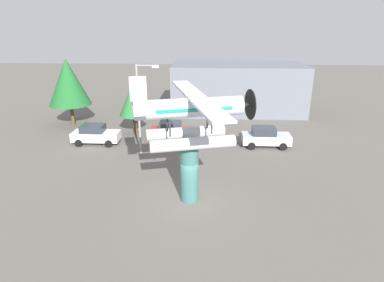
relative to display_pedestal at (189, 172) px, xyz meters
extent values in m
plane|color=#605B54|center=(0.00, 0.00, -1.86)|extent=(140.00, 140.00, 0.00)
cylinder|color=#386B66|center=(0.00, 0.00, 0.00)|extent=(1.10, 1.10, 3.71)
cylinder|color=silver|center=(0.27, -0.96, 2.21)|extent=(4.81, 1.95, 0.70)
cylinder|color=#333338|center=(1.29, -0.16, 3.01)|extent=(0.12, 0.12, 0.90)
cylinder|color=#333338|center=(-1.02, -0.80, 3.01)|extent=(0.12, 0.12, 0.90)
cylinder|color=silver|center=(-0.27, 0.96, 2.21)|extent=(4.81, 1.95, 0.70)
cylinder|color=#333338|center=(1.02, 0.80, 3.01)|extent=(0.12, 0.12, 0.90)
cylinder|color=#333338|center=(-1.29, 0.16, 3.01)|extent=(0.12, 0.12, 0.90)
cylinder|color=silver|center=(0.00, 0.00, 4.01)|extent=(6.27, 2.71, 1.10)
cube|color=teal|center=(0.19, 0.05, 4.01)|extent=(4.49, 2.25, 0.20)
cone|color=#262628|center=(3.13, 0.86, 4.01)|extent=(0.91, 1.03, 0.88)
cylinder|color=black|center=(3.52, 0.97, 4.01)|extent=(0.52, 1.75, 1.80)
cube|color=silver|center=(0.39, 0.11, 4.62)|extent=(3.83, 10.32, 0.12)
cube|color=silver|center=(-2.70, -0.75, 4.11)|extent=(1.42, 2.89, 0.10)
cube|color=silver|center=(-2.70, -0.75, 5.21)|extent=(0.90, 0.36, 1.30)
cube|color=white|center=(-9.02, 9.60, -1.14)|extent=(4.20, 1.70, 0.80)
cube|color=#2D333D|center=(-9.27, 9.60, -0.42)|extent=(2.00, 1.56, 0.64)
cylinder|color=black|center=(-7.67, 8.70, -1.54)|extent=(0.64, 0.22, 0.64)
cylinder|color=black|center=(-7.67, 10.50, -1.54)|extent=(0.64, 0.22, 0.64)
cylinder|color=black|center=(-10.37, 8.70, -1.54)|extent=(0.64, 0.22, 0.64)
cylinder|color=black|center=(-10.37, 10.50, -1.54)|extent=(0.64, 0.22, 0.64)
cube|color=red|center=(-2.16, 10.90, -1.14)|extent=(4.20, 1.70, 0.80)
cube|color=#2D333D|center=(-2.41, 10.90, -0.42)|extent=(2.00, 1.56, 0.64)
cylinder|color=black|center=(-0.81, 10.00, -1.54)|extent=(0.64, 0.22, 0.64)
cylinder|color=black|center=(-0.81, 11.80, -1.54)|extent=(0.64, 0.22, 0.64)
cylinder|color=black|center=(-3.51, 10.00, -1.54)|extent=(0.64, 0.22, 0.64)
cylinder|color=black|center=(-3.51, 11.80, -1.54)|extent=(0.64, 0.22, 0.64)
cube|color=silver|center=(6.22, 9.66, -1.14)|extent=(4.20, 1.70, 0.80)
cube|color=#2D333D|center=(5.97, 9.66, -0.42)|extent=(2.00, 1.56, 0.64)
cylinder|color=black|center=(7.57, 8.76, -1.54)|extent=(0.64, 0.22, 0.64)
cylinder|color=black|center=(7.57, 10.56, -1.54)|extent=(0.64, 0.22, 0.64)
cylinder|color=black|center=(4.87, 8.76, -1.54)|extent=(0.64, 0.22, 0.64)
cylinder|color=black|center=(4.87, 10.56, -1.54)|extent=(0.64, 0.22, 0.64)
cylinder|color=gray|center=(-4.53, 7.41, 1.83)|extent=(0.18, 0.18, 7.37)
cylinder|color=gray|center=(-3.73, 7.41, 5.42)|extent=(1.60, 0.12, 0.12)
cube|color=silver|center=(-3.03, 7.41, 5.37)|extent=(0.50, 0.28, 0.20)
cube|color=slate|center=(4.56, 22.00, 1.01)|extent=(15.57, 7.68, 5.73)
cylinder|color=brown|center=(-13.46, 15.30, -0.76)|extent=(0.36, 0.36, 2.20)
cone|color=#1E6028|center=(-13.46, 15.30, 2.73)|extent=(4.29, 4.29, 4.77)
cylinder|color=brown|center=(-6.12, 12.66, -0.93)|extent=(0.36, 0.36, 1.86)
cone|color=#287033|center=(-6.12, 12.66, 1.59)|extent=(2.85, 2.85, 3.17)
camera|label=1|loc=(1.09, -18.03, 8.55)|focal=30.79mm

